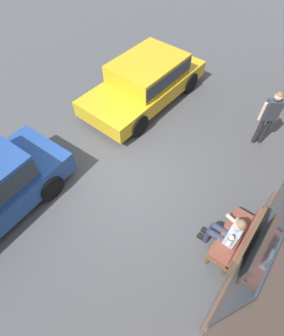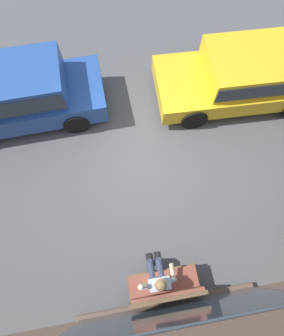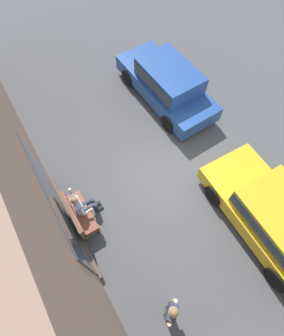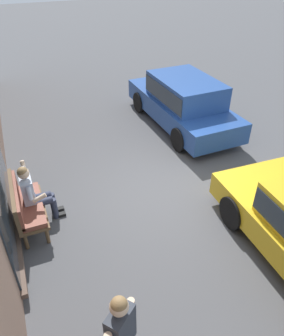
% 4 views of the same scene
% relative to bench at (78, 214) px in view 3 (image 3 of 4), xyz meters
% --- Properties ---
extents(ground_plane, '(60.00, 60.00, 0.00)m').
position_rel_bench_xyz_m(ground_plane, '(-0.09, -2.90, -0.55)').
color(ground_plane, '#4C4C4F').
extents(building_facade, '(18.00, 0.51, 5.54)m').
position_rel_bench_xyz_m(building_facade, '(-0.09, 0.50, 2.21)').
color(building_facade, '#93705B').
rests_on(building_facade, ground_plane).
extents(bench, '(1.40, 0.55, 0.98)m').
position_rel_bench_xyz_m(bench, '(0.00, 0.00, 0.00)').
color(bench, brown).
rests_on(bench, ground_plane).
extents(person_on_phone, '(0.73, 0.74, 1.32)m').
position_rel_bench_xyz_m(person_on_phone, '(0.11, -0.22, 0.14)').
color(person_on_phone, '#2D3347').
rests_on(person_on_phone, ground_plane).
extents(parked_car_near, '(4.44, 2.12, 1.36)m').
position_rel_bench_xyz_m(parked_car_near, '(-3.02, -4.61, 0.20)').
color(parked_car_near, gold).
rests_on(parked_car_near, ground_plane).
extents(parked_car_mid, '(4.41, 1.91, 1.52)m').
position_rel_bench_xyz_m(parked_car_mid, '(2.73, -4.92, 0.27)').
color(parked_car_mid, '#23478E').
rests_on(parked_car_mid, ground_plane).
extents(pedestrian_standing, '(0.38, 0.45, 1.73)m').
position_rel_bench_xyz_m(pedestrian_standing, '(-3.39, -0.82, 0.47)').
color(pedestrian_standing, '#232326').
rests_on(pedestrian_standing, ground_plane).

